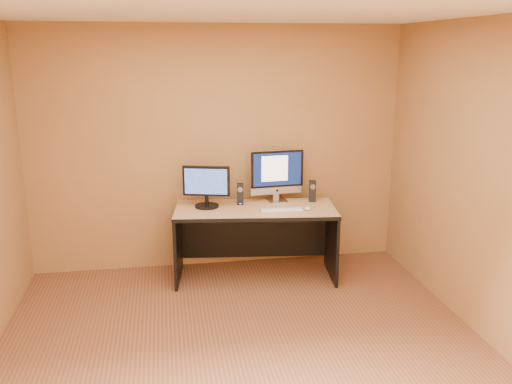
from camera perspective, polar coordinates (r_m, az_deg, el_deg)
floor at (r=4.44m, az=-1.04°, el=-17.05°), size 4.00×4.00×0.00m
walls at (r=3.91m, az=-1.13°, el=-0.66°), size 4.00×4.00×2.60m
ceiling at (r=3.77m, az=-1.24°, el=18.72°), size 4.00×4.00×0.00m
desk at (r=5.68m, az=-0.07°, el=-5.38°), size 1.72×0.91×0.76m
imac at (r=5.74m, az=2.28°, el=1.74°), size 0.60×0.26×0.56m
second_monitor at (r=5.56m, az=-5.24°, el=0.55°), size 0.54×0.37×0.43m
speaker_left at (r=5.67m, az=-1.68°, el=-0.20°), size 0.08×0.08×0.23m
speaker_right at (r=5.81m, az=5.96°, el=0.09°), size 0.08×0.09×0.23m
keyboard at (r=5.46m, az=2.72°, el=-1.94°), size 0.45×0.13×0.02m
mouse at (r=5.52m, az=5.45°, el=-1.70°), size 0.09×0.12×0.04m
cable_a at (r=5.92m, az=2.88°, el=-0.64°), size 0.02×0.23×0.01m
cable_b at (r=5.89m, az=1.98°, el=-0.70°), size 0.10×0.16×0.01m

